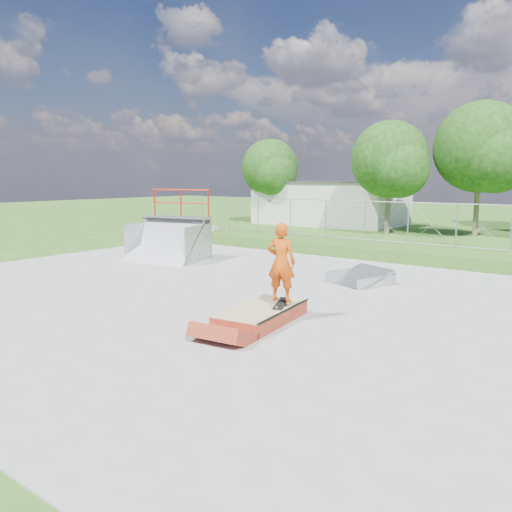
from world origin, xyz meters
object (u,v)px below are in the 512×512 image
at_px(quarter_pipe, 166,226).
at_px(skater, 281,265).
at_px(grind_box, 261,315).
at_px(flat_bank_ramp, 359,277).

xyz_separation_m(quarter_pipe, skater, (8.52, -4.37, -0.10)).
bearing_deg(skater, grind_box, 39.79).
height_order(grind_box, flat_bank_ramp, flat_bank_ramp).
bearing_deg(grind_box, flat_bank_ramp, 83.66).
distance_m(grind_box, quarter_pipe, 9.60).
bearing_deg(grind_box, quarter_pipe, 143.10).
relative_size(quarter_pipe, flat_bank_ramp, 1.76).
height_order(quarter_pipe, skater, quarter_pipe).
height_order(quarter_pipe, flat_bank_ramp, quarter_pipe).
distance_m(grind_box, skater, 1.23).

